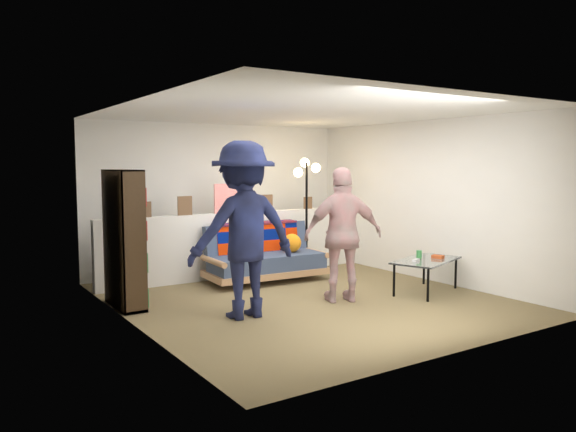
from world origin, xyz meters
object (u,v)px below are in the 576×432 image
object	(u,v)px
person_left	(243,230)
person_right	(343,235)
futon_sofa	(265,257)
bookshelf	(124,243)
coffee_table	(426,262)
floor_lamp	(306,192)

from	to	relation	value
person_left	person_right	world-z (taller)	person_left
futon_sofa	bookshelf	size ratio (longest dim) A/B	1.08
person_right	person_left	bearing A→B (deg)	19.86
futon_sofa	person_left	bearing A→B (deg)	-127.83
coffee_table	person_right	size ratio (longest dim) A/B	0.71
futon_sofa	coffee_table	xyz separation A→B (m)	(1.44, -1.87, 0.07)
floor_lamp	person_right	distance (m)	2.03
bookshelf	person_right	world-z (taller)	person_right
coffee_table	floor_lamp	distance (m)	2.32
futon_sofa	person_left	world-z (taller)	person_left
bookshelf	floor_lamp	xyz separation A→B (m)	(3.13, 0.60, 0.52)
person_left	person_right	size ratio (longest dim) A/B	1.17
bookshelf	person_right	size ratio (longest dim) A/B	0.98
futon_sofa	person_right	distance (m)	1.73
person_left	person_right	bearing A→B (deg)	-179.71
futon_sofa	bookshelf	world-z (taller)	bookshelf
coffee_table	person_left	world-z (taller)	person_left
bookshelf	person_left	xyz separation A→B (m)	(1.00, -1.19, 0.22)
bookshelf	coffee_table	world-z (taller)	bookshelf
person_right	coffee_table	bearing A→B (deg)	-167.99
floor_lamp	person_left	world-z (taller)	person_left
bookshelf	person_right	distance (m)	2.71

